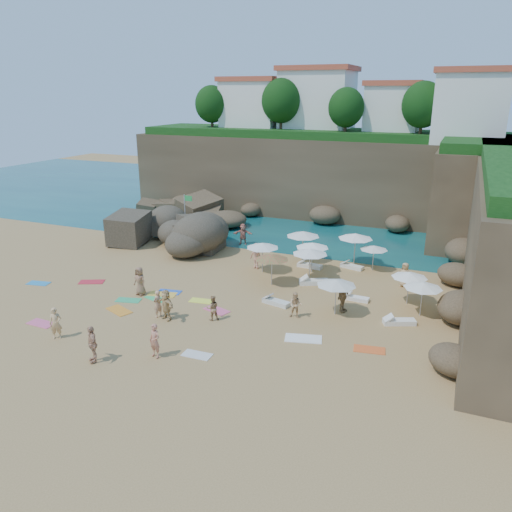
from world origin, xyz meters
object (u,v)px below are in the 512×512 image
at_px(rock_outcrop, 173,246).
at_px(person_stand_0, 56,323).
at_px(flag_pole, 186,211).
at_px(parasol_2, 356,236).
at_px(person_stand_3, 343,296).
at_px(person_stand_5, 243,234).
at_px(person_stand_2, 257,256).
at_px(person_stand_6, 158,304).
at_px(person_stand_4, 405,275).
at_px(parasol_0, 303,234).
at_px(lounger_0, 352,267).
at_px(parasol_1, 310,251).
at_px(person_stand_1, 213,308).

height_order(rock_outcrop, person_stand_0, person_stand_0).
bearing_deg(flag_pole, parasol_2, -3.30).
relative_size(parasol_2, person_stand_0, 1.48).
distance_m(person_stand_3, person_stand_5, 15.21).
bearing_deg(person_stand_2, rock_outcrop, -0.02).
height_order(rock_outcrop, person_stand_6, person_stand_6).
bearing_deg(person_stand_4, person_stand_6, -110.82).
bearing_deg(parasol_0, lounger_0, -1.73).
relative_size(flag_pole, person_stand_4, 2.45).
xyz_separation_m(parasol_1, person_stand_2, (-4.32, 0.91, -1.14)).
relative_size(parasol_0, parasol_1, 1.05).
relative_size(parasol_0, person_stand_1, 1.74).
height_order(parasol_0, person_stand_1, parasol_0).
bearing_deg(parasol_2, person_stand_4, -38.22).
xyz_separation_m(flag_pole, person_stand_1, (9.60, -13.63, -1.87)).
height_order(flag_pole, person_stand_5, flag_pole).
bearing_deg(person_stand_6, parasol_2, 161.11).
bearing_deg(rock_outcrop, parasol_2, 4.20).
bearing_deg(person_stand_6, person_stand_2, -178.50).
bearing_deg(parasol_0, person_stand_2, -133.03).
xyz_separation_m(person_stand_0, person_stand_5, (2.03, 19.56, 0.03)).
bearing_deg(parasol_0, person_stand_0, -115.42).
relative_size(parasol_1, person_stand_2, 1.26).
bearing_deg(rock_outcrop, person_stand_0, -78.85).
relative_size(lounger_0, person_stand_0, 0.98).
distance_m(parasol_0, parasol_2, 3.92).
xyz_separation_m(parasol_2, lounger_0, (0.06, -0.95, -2.10)).
distance_m(rock_outcrop, parasol_1, 13.75).
bearing_deg(person_stand_1, person_stand_0, 5.28).
relative_size(flag_pole, person_stand_1, 2.78).
xyz_separation_m(parasol_1, lounger_0, (2.20, 3.61, -1.97)).
height_order(lounger_0, person_stand_4, person_stand_4).
relative_size(parasol_1, person_stand_4, 1.45).
relative_size(parasol_0, person_stand_5, 1.41).
distance_m(person_stand_4, person_stand_5, 14.81).
relative_size(lounger_0, person_stand_3, 0.88).
bearing_deg(person_stand_6, person_stand_1, 118.38).
xyz_separation_m(lounger_0, person_stand_0, (-12.03, -17.01, 0.74)).
bearing_deg(person_stand_5, parasol_0, -39.11).
bearing_deg(rock_outcrop, person_stand_4, -6.13).
bearing_deg(lounger_0, person_stand_6, -109.78).
height_order(parasol_0, parasol_1, parasol_0).
distance_m(person_stand_1, person_stand_2, 9.18).
distance_m(flag_pole, person_stand_2, 9.78).
bearing_deg(person_stand_1, person_stand_5, -105.45).
height_order(parasol_1, person_stand_2, parasol_1).
bearing_deg(person_stand_0, parasol_2, 23.48).
distance_m(person_stand_0, person_stand_4, 21.80).
height_order(parasol_0, person_stand_3, parasol_0).
relative_size(rock_outcrop, parasol_2, 3.06).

